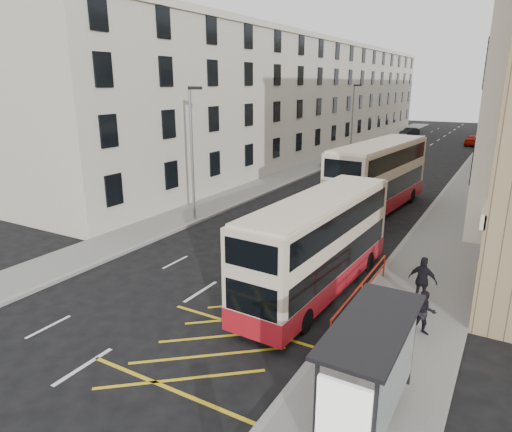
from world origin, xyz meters
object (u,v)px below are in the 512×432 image
Objects in this scene: bus_shelter at (373,358)px; pedestrian_mid at (424,313)px; street_lamp_near at (192,147)px; street_lamp_far at (353,116)px; car_silver at (401,138)px; pedestrian_far at (423,280)px; car_red at (474,140)px; double_decker_rear at (379,177)px; car_dark at (410,132)px; pedestrian_near at (325,417)px; double_decker_front at (319,245)px; white_van at (341,158)px.

bus_shelter reaches higher than pedestrian_mid.
street_lamp_near is 1.00× the size of street_lamp_far.
pedestrian_mid is 0.38× the size of car_silver.
pedestrian_far is at bearing -67.36° from street_lamp_far.
car_silver is (2.31, 45.05, -3.92)m from street_lamp_near.
pedestrian_far reaches higher than car_red.
pedestrian_far is at bearing -74.81° from car_silver.
car_silver is (-6.92, 37.15, -1.64)m from double_decker_rear.
car_silver is at bearing 87.07° from street_lamp_near.
street_lamp_far is 25.22m from car_dark.
street_lamp_near is 5.06× the size of pedestrian_mid.
car_red is at bearing 76.42° from street_lamp_near.
pedestrian_mid reaches higher than car_silver.
pedestrian_mid is at bearing -117.11° from pedestrian_near.
street_lamp_near is 4.26× the size of pedestrian_far.
car_red is at bearing -15.20° from car_dark.
street_lamp_near is 0.68× the size of double_decker_rear.
double_decker_front is 4.92m from pedestrian_mid.
double_decker_front is (-4.18, 6.86, -0.09)m from bus_shelter.
double_decker_front is at bearing 135.97° from pedestrian_mid.
double_decker_front is at bearing -61.85° from car_dark.
street_lamp_near is (-14.69, 12.39, 2.50)m from bus_shelter.
car_silver is (-12.20, 49.83, -0.37)m from pedestrian_far.
bus_shelter is 5.38m from pedestrian_mid.
double_decker_rear is at bearing 105.09° from bus_shelter.
car_red is (2.33, 39.93, -1.67)m from double_decker_rear.
pedestrian_far reaches higher than pedestrian_mid.
street_lamp_far is 4.26× the size of pedestrian_far.
pedestrian_mid reaches higher than car_dark.
street_lamp_far is 37.85m from pedestrian_far.
double_decker_front is 61.09m from car_dark.
bus_shelter is at bearing -66.67° from white_van.
street_lamp_near is 12.16m from double_decker_front.
double_decker_rear reaches higher than white_van.
street_lamp_near is at bearing 154.87° from double_decker_front.
double_decker_rear is (-5.47, 20.30, 0.21)m from bus_shelter.
car_red is (11.55, 47.83, -3.96)m from street_lamp_near.
bus_shelter is at bearing 99.18° from pedestrian_far.
bus_shelter is 8.03m from double_decker_front.
pedestrian_mid is at bearing -63.62° from double_decker_rear.
street_lamp_near reaches higher than double_decker_rear.
pedestrian_near is 69.40m from car_dark.
white_van is 1.40× the size of car_silver.
double_decker_rear reaches higher than pedestrian_mid.
pedestrian_near is 0.33× the size of car_red.
street_lamp_near reaches higher than white_van.
street_lamp_near is 30.00m from street_lamp_far.
bus_shelter is 2.69× the size of pedestrian_mid.
car_silver is at bearing -68.44° from pedestrian_far.
bus_shelter is at bearing -40.14° from street_lamp_near.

